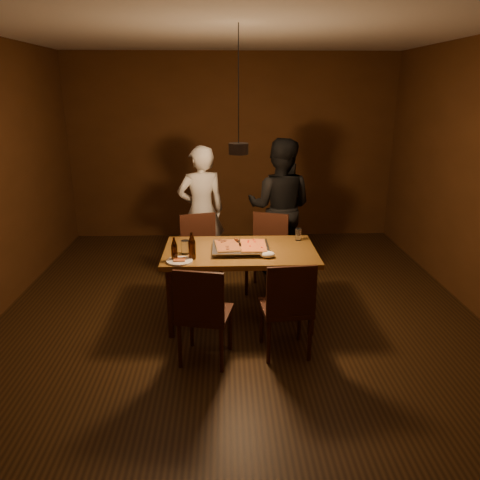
{
  "coord_description": "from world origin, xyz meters",
  "views": [
    {
      "loc": [
        -0.14,
        -4.29,
        2.27
      ],
      "look_at": [
        0.02,
        0.09,
        0.85
      ],
      "focal_mm": 35.0,
      "sensor_mm": 36.0,
      "label": 1
    }
  ],
  "objects_px": {
    "beer_bottle_a": "(174,249)",
    "beer_bottle_b": "(192,246)",
    "diner_dark": "(280,207)",
    "pendant_lamp": "(239,148)",
    "plate_slice": "(180,261)",
    "dining_table": "(240,257)",
    "chair_far_left": "(200,246)",
    "pizza_tray": "(241,249)",
    "diner_white": "(201,211)",
    "chair_near_right": "(288,301)",
    "chair_near_left": "(202,307)",
    "chair_far_right": "(268,245)"
  },
  "relations": [
    {
      "from": "diner_dark",
      "to": "pendant_lamp",
      "type": "height_order",
      "value": "pendant_lamp"
    },
    {
      "from": "diner_white",
      "to": "diner_dark",
      "type": "bearing_deg",
      "value": 161.72
    },
    {
      "from": "chair_near_left",
      "to": "chair_far_left",
      "type": "bearing_deg",
      "value": 105.58
    },
    {
      "from": "dining_table",
      "to": "diner_white",
      "type": "relative_size",
      "value": 0.92
    },
    {
      "from": "chair_far_right",
      "to": "chair_near_right",
      "type": "bearing_deg",
      "value": 111.02
    },
    {
      "from": "chair_near_right",
      "to": "plate_slice",
      "type": "distance_m",
      "value": 1.07
    },
    {
      "from": "pizza_tray",
      "to": "pendant_lamp",
      "type": "height_order",
      "value": "pendant_lamp"
    },
    {
      "from": "chair_far_left",
      "to": "beer_bottle_b",
      "type": "relative_size",
      "value": 2.0
    },
    {
      "from": "dining_table",
      "to": "chair_near_right",
      "type": "height_order",
      "value": "chair_near_right"
    },
    {
      "from": "pizza_tray",
      "to": "plate_slice",
      "type": "height_order",
      "value": "pizza_tray"
    },
    {
      "from": "beer_bottle_a",
      "to": "beer_bottle_b",
      "type": "distance_m",
      "value": 0.17
    },
    {
      "from": "beer_bottle_a",
      "to": "plate_slice",
      "type": "xyz_separation_m",
      "value": [
        0.05,
        -0.04,
        -0.1
      ]
    },
    {
      "from": "chair_near_left",
      "to": "beer_bottle_a",
      "type": "relative_size",
      "value": 2.25
    },
    {
      "from": "beer_bottle_a",
      "to": "chair_near_right",
      "type": "bearing_deg",
      "value": -24.7
    },
    {
      "from": "chair_near_left",
      "to": "chair_near_right",
      "type": "height_order",
      "value": "same"
    },
    {
      "from": "chair_far_left",
      "to": "chair_near_left",
      "type": "bearing_deg",
      "value": 78.44
    },
    {
      "from": "chair_far_right",
      "to": "diner_white",
      "type": "xyz_separation_m",
      "value": [
        -0.79,
        0.54,
        0.28
      ]
    },
    {
      "from": "pizza_tray",
      "to": "beer_bottle_b",
      "type": "distance_m",
      "value": 0.52
    },
    {
      "from": "chair_near_right",
      "to": "beer_bottle_a",
      "type": "relative_size",
      "value": 2.19
    },
    {
      "from": "diner_white",
      "to": "chair_near_right",
      "type": "bearing_deg",
      "value": 94.61
    },
    {
      "from": "dining_table",
      "to": "beer_bottle_a",
      "type": "relative_size",
      "value": 6.76
    },
    {
      "from": "diner_dark",
      "to": "pendant_lamp",
      "type": "bearing_deg",
      "value": 84.56
    },
    {
      "from": "chair_near_left",
      "to": "beer_bottle_b",
      "type": "relative_size",
      "value": 1.95
    },
    {
      "from": "plate_slice",
      "to": "pendant_lamp",
      "type": "height_order",
      "value": "pendant_lamp"
    },
    {
      "from": "plate_slice",
      "to": "diner_dark",
      "type": "relative_size",
      "value": 0.14
    },
    {
      "from": "dining_table",
      "to": "diner_white",
      "type": "bearing_deg",
      "value": 108.62
    },
    {
      "from": "chair_far_right",
      "to": "chair_near_left",
      "type": "xyz_separation_m",
      "value": [
        -0.7,
        -1.59,
        0.0
      ]
    },
    {
      "from": "chair_far_left",
      "to": "pizza_tray",
      "type": "distance_m",
      "value": 0.94
    },
    {
      "from": "chair_far_left",
      "to": "chair_near_right",
      "type": "height_order",
      "value": "same"
    },
    {
      "from": "chair_far_right",
      "to": "pizza_tray",
      "type": "distance_m",
      "value": 0.9
    },
    {
      "from": "dining_table",
      "to": "chair_far_left",
      "type": "xyz_separation_m",
      "value": [
        -0.44,
        0.76,
        -0.14
      ]
    },
    {
      "from": "beer_bottle_a",
      "to": "beer_bottle_b",
      "type": "xyz_separation_m",
      "value": [
        0.16,
        0.03,
        0.02
      ]
    },
    {
      "from": "pizza_tray",
      "to": "pendant_lamp",
      "type": "bearing_deg",
      "value": -113.82
    },
    {
      "from": "beer_bottle_b",
      "to": "diner_dark",
      "type": "relative_size",
      "value": 0.15
    },
    {
      "from": "diner_dark",
      "to": "diner_white",
      "type": "bearing_deg",
      "value": 15.81
    },
    {
      "from": "beer_bottle_a",
      "to": "diner_dark",
      "type": "distance_m",
      "value": 1.95
    },
    {
      "from": "beer_bottle_b",
      "to": "plate_slice",
      "type": "height_order",
      "value": "beer_bottle_b"
    },
    {
      "from": "beer_bottle_a",
      "to": "diner_white",
      "type": "height_order",
      "value": "diner_white"
    },
    {
      "from": "diner_dark",
      "to": "beer_bottle_b",
      "type": "bearing_deg",
      "value": 73.65
    },
    {
      "from": "dining_table",
      "to": "diner_white",
      "type": "height_order",
      "value": "diner_white"
    },
    {
      "from": "beer_bottle_a",
      "to": "diner_white",
      "type": "bearing_deg",
      "value": 83.5
    },
    {
      "from": "chair_far_right",
      "to": "beer_bottle_a",
      "type": "height_order",
      "value": "beer_bottle_a"
    },
    {
      "from": "beer_bottle_b",
      "to": "pendant_lamp",
      "type": "xyz_separation_m",
      "value": [
        0.44,
        0.16,
        0.88
      ]
    },
    {
      "from": "chair_near_right",
      "to": "pendant_lamp",
      "type": "height_order",
      "value": "pendant_lamp"
    },
    {
      "from": "chair_near_right",
      "to": "beer_bottle_a",
      "type": "xyz_separation_m",
      "value": [
        -1.0,
        0.46,
        0.32
      ]
    },
    {
      "from": "chair_near_right",
      "to": "beer_bottle_b",
      "type": "bearing_deg",
      "value": 144.27
    },
    {
      "from": "beer_bottle_a",
      "to": "pendant_lamp",
      "type": "height_order",
      "value": "pendant_lamp"
    },
    {
      "from": "diner_white",
      "to": "diner_dark",
      "type": "xyz_separation_m",
      "value": [
        0.98,
        -0.02,
        0.04
      ]
    },
    {
      "from": "chair_near_right",
      "to": "plate_slice",
      "type": "height_order",
      "value": "chair_near_right"
    },
    {
      "from": "plate_slice",
      "to": "dining_table",
      "type": "bearing_deg",
      "value": 29.72
    }
  ]
}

